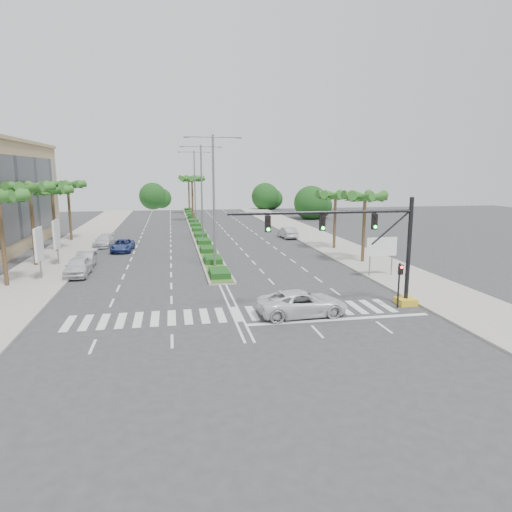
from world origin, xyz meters
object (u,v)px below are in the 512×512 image
Objects in this scene: car_parked_a at (78,267)px; car_right at (288,233)px; car_parked_d at (104,241)px; car_parked_b at (86,260)px; car_crossing at (302,303)px; car_parked_c at (122,245)px.

car_parked_a is 1.05× the size of car_right.
car_parked_d is 23.45m from car_right.
car_parked_a reaches higher than car_parked_b.
car_parked_b is at bearing 90.03° from car_parked_a.
car_parked_b is at bearing 38.42° from car_crossing.
car_parked_c is 1.04× the size of car_parked_d.
car_parked_b is (0.00, 3.58, -0.09)m from car_parked_a.
car_parked_d is at bearing 24.48° from car_crossing.
car_parked_a is 29.79m from car_right.
car_parked_a is 3.58m from car_parked_b.
car_parked_b is at bearing 28.80° from car_right.
car_parked_a is 15.77m from car_parked_d.
car_right is at bearing 20.79° from car_parked_c.
car_right is at bearing -16.33° from car_crossing.
car_crossing is at bearing -60.03° from car_parked_c.
car_right is (20.77, 6.72, 0.08)m from car_parked_c.
car_right is (7.49, 32.66, -0.04)m from car_crossing.
car_parked_d is 1.02× the size of car_right.
car_parked_d is (0.00, 15.77, -0.14)m from car_parked_a.
car_crossing is (15.79, -14.06, -0.03)m from car_parked_a.
car_parked_c is at bearing 13.91° from car_right.
car_crossing reaches higher than car_parked_b.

